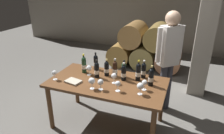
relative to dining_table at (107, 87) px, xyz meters
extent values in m
plane|color=#66635E|center=(0.00, 0.00, -0.67)|extent=(14.00, 14.00, 0.00)
cube|color=gray|center=(0.00, 4.20, 0.73)|extent=(10.00, 0.24, 2.80)
cylinder|color=olive|center=(-0.63, 2.60, -0.37)|extent=(0.60, 0.90, 0.60)
cylinder|color=olive|center=(0.00, 2.60, -0.37)|extent=(0.60, 0.90, 0.60)
cylinder|color=brown|center=(0.63, 2.60, -0.37)|extent=(0.60, 0.90, 0.60)
cylinder|color=olive|center=(-0.32, 2.60, 0.18)|extent=(0.60, 0.90, 0.60)
cylinder|color=olive|center=(0.32, 2.60, 0.18)|extent=(0.60, 0.90, 0.60)
cube|color=gray|center=(1.30, 1.60, 0.63)|extent=(0.32, 0.32, 2.60)
cube|color=brown|center=(0.00, 0.00, 0.07)|extent=(1.70, 0.90, 0.04)
cylinder|color=brown|center=(-0.77, -0.39, -0.31)|extent=(0.07, 0.07, 0.72)
cylinder|color=brown|center=(0.77, -0.39, -0.31)|extent=(0.07, 0.07, 0.72)
cylinder|color=brown|center=(-0.77, 0.39, -0.31)|extent=(0.07, 0.07, 0.72)
cylinder|color=brown|center=(0.77, 0.39, -0.31)|extent=(0.07, 0.07, 0.72)
cylinder|color=black|center=(0.62, 0.11, 0.20)|extent=(0.07, 0.07, 0.21)
sphere|color=black|center=(0.62, 0.11, 0.31)|extent=(0.07, 0.07, 0.07)
cylinder|color=black|center=(0.62, 0.11, 0.34)|extent=(0.03, 0.03, 0.07)
cylinder|color=tan|center=(0.62, 0.11, 0.38)|extent=(0.03, 0.03, 0.02)
cylinder|color=silver|center=(0.62, 0.11, 0.19)|extent=(0.07, 0.07, 0.06)
cylinder|color=black|center=(0.46, 0.31, 0.19)|extent=(0.07, 0.07, 0.20)
sphere|color=black|center=(0.46, 0.31, 0.29)|extent=(0.07, 0.07, 0.07)
cylinder|color=black|center=(0.46, 0.31, 0.32)|extent=(0.03, 0.03, 0.06)
cylinder|color=silver|center=(0.46, 0.31, 0.36)|extent=(0.03, 0.03, 0.02)
cylinder|color=silver|center=(0.46, 0.31, 0.18)|extent=(0.07, 0.07, 0.06)
cylinder|color=black|center=(0.21, 0.13, 0.19)|extent=(0.07, 0.07, 0.19)
sphere|color=black|center=(0.21, 0.13, 0.29)|extent=(0.07, 0.07, 0.07)
cylinder|color=black|center=(0.21, 0.13, 0.32)|extent=(0.03, 0.03, 0.06)
cylinder|color=silver|center=(0.21, 0.13, 0.36)|extent=(0.03, 0.03, 0.02)
cylinder|color=silver|center=(0.21, 0.13, 0.18)|extent=(0.07, 0.07, 0.06)
cylinder|color=black|center=(0.41, 0.20, 0.20)|extent=(0.07, 0.07, 0.22)
sphere|color=black|center=(0.41, 0.20, 0.32)|extent=(0.07, 0.07, 0.07)
cylinder|color=black|center=(0.41, 0.20, 0.35)|extent=(0.03, 0.03, 0.07)
cylinder|color=gold|center=(0.41, 0.20, 0.40)|extent=(0.03, 0.03, 0.03)
cylinder|color=silver|center=(0.41, 0.20, 0.19)|extent=(0.07, 0.07, 0.07)
cylinder|color=black|center=(0.05, 0.21, 0.19)|extent=(0.07, 0.07, 0.20)
sphere|color=black|center=(0.05, 0.21, 0.30)|extent=(0.07, 0.07, 0.07)
cylinder|color=black|center=(0.05, 0.21, 0.32)|extent=(0.03, 0.03, 0.06)
cylinder|color=silver|center=(0.05, 0.21, 0.37)|extent=(0.03, 0.03, 0.02)
cylinder|color=silver|center=(0.05, 0.21, 0.18)|extent=(0.07, 0.07, 0.06)
cylinder|color=#19381E|center=(-0.46, 0.17, 0.20)|extent=(0.07, 0.07, 0.22)
sphere|color=#19381E|center=(-0.46, 0.17, 0.31)|extent=(0.07, 0.07, 0.07)
cylinder|color=#19381E|center=(-0.46, 0.17, 0.34)|extent=(0.03, 0.03, 0.07)
cylinder|color=gold|center=(-0.46, 0.17, 0.39)|extent=(0.03, 0.03, 0.02)
cylinder|color=silver|center=(-0.46, 0.17, 0.19)|extent=(0.07, 0.07, 0.07)
cylinder|color=black|center=(-0.34, 0.35, 0.19)|extent=(0.07, 0.07, 0.20)
sphere|color=black|center=(-0.34, 0.35, 0.30)|extent=(0.07, 0.07, 0.07)
cylinder|color=black|center=(-0.34, 0.35, 0.33)|extent=(0.03, 0.03, 0.06)
cylinder|color=black|center=(-0.34, 0.35, 0.37)|extent=(0.03, 0.03, 0.02)
cylinder|color=silver|center=(-0.34, 0.35, 0.18)|extent=(0.07, 0.07, 0.06)
cylinder|color=black|center=(-0.08, 0.18, 0.19)|extent=(0.07, 0.07, 0.19)
sphere|color=black|center=(-0.08, 0.18, 0.29)|extent=(0.07, 0.07, 0.07)
cylinder|color=black|center=(-0.08, 0.18, 0.31)|extent=(0.03, 0.03, 0.06)
cylinder|color=tan|center=(-0.08, 0.18, 0.35)|extent=(0.03, 0.03, 0.02)
cylinder|color=silver|center=(-0.08, 0.18, 0.18)|extent=(0.07, 0.07, 0.06)
cylinder|color=black|center=(-0.20, 0.07, 0.19)|extent=(0.07, 0.07, 0.20)
sphere|color=black|center=(-0.20, 0.07, 0.30)|extent=(0.07, 0.07, 0.07)
cylinder|color=black|center=(-0.20, 0.07, 0.32)|extent=(0.03, 0.03, 0.06)
cylinder|color=black|center=(-0.20, 0.07, 0.37)|extent=(0.03, 0.03, 0.02)
cylinder|color=silver|center=(-0.20, 0.07, 0.18)|extent=(0.07, 0.07, 0.06)
cylinder|color=#19381E|center=(0.18, 0.23, 0.19)|extent=(0.07, 0.07, 0.19)
sphere|color=#19381E|center=(0.18, 0.23, 0.29)|extent=(0.07, 0.07, 0.07)
cylinder|color=#19381E|center=(0.18, 0.23, 0.31)|extent=(0.03, 0.03, 0.06)
cylinder|color=black|center=(0.18, 0.23, 0.35)|extent=(0.03, 0.03, 0.02)
cylinder|color=silver|center=(0.18, 0.23, 0.18)|extent=(0.07, 0.07, 0.06)
cylinder|color=white|center=(-0.75, -0.22, 0.09)|extent=(0.06, 0.06, 0.00)
cylinder|color=white|center=(-0.75, -0.22, 0.13)|extent=(0.01, 0.01, 0.07)
sphere|color=white|center=(-0.75, -0.22, 0.20)|extent=(0.07, 0.07, 0.07)
cylinder|color=white|center=(0.24, -0.21, 0.09)|extent=(0.06, 0.06, 0.00)
cylinder|color=white|center=(0.24, -0.21, 0.13)|extent=(0.01, 0.01, 0.07)
sphere|color=white|center=(0.24, -0.21, 0.20)|extent=(0.07, 0.07, 0.07)
cylinder|color=white|center=(0.54, -0.19, 0.09)|extent=(0.06, 0.06, 0.00)
cylinder|color=white|center=(0.54, -0.19, 0.13)|extent=(0.01, 0.01, 0.07)
sphere|color=white|center=(0.54, -0.19, 0.21)|extent=(0.09, 0.09, 0.09)
cylinder|color=white|center=(0.56, -0.05, 0.09)|extent=(0.06, 0.06, 0.00)
cylinder|color=white|center=(0.56, -0.05, 0.13)|extent=(0.01, 0.01, 0.07)
sphere|color=white|center=(0.56, -0.05, 0.20)|extent=(0.07, 0.07, 0.07)
cylinder|color=white|center=(-0.11, -0.28, 0.09)|extent=(0.06, 0.06, 0.00)
cylinder|color=white|center=(-0.11, -0.28, 0.13)|extent=(0.01, 0.01, 0.07)
sphere|color=white|center=(-0.11, -0.28, 0.21)|extent=(0.09, 0.09, 0.09)
cylinder|color=white|center=(0.11, -0.01, 0.09)|extent=(0.06, 0.06, 0.00)
cylinder|color=white|center=(0.11, -0.01, 0.13)|extent=(0.01, 0.01, 0.07)
sphere|color=white|center=(0.11, -0.01, 0.21)|extent=(0.08, 0.08, 0.08)
cylinder|color=white|center=(-0.35, 0.11, 0.09)|extent=(0.06, 0.06, 0.00)
cylinder|color=white|center=(-0.35, 0.11, 0.13)|extent=(0.01, 0.01, 0.07)
sphere|color=white|center=(-0.35, 0.11, 0.21)|extent=(0.09, 0.09, 0.09)
cylinder|color=white|center=(0.01, -0.26, 0.09)|extent=(0.06, 0.06, 0.00)
cylinder|color=white|center=(0.01, -0.26, 0.13)|extent=(0.01, 0.01, 0.07)
sphere|color=white|center=(0.01, -0.26, 0.21)|extent=(0.08, 0.08, 0.08)
cube|color=#B2A893|center=(-0.45, -0.20, 0.11)|extent=(0.25, 0.20, 0.03)
cylinder|color=#383842|center=(0.81, 0.79, -0.24)|extent=(0.11, 0.11, 0.85)
cylinder|color=#383842|center=(0.73, 0.71, -0.24)|extent=(0.11, 0.11, 0.85)
cube|color=silver|center=(0.77, 0.75, 0.51)|extent=(0.35, 0.35, 0.64)
cylinder|color=silver|center=(0.92, 0.90, 0.54)|extent=(0.08, 0.08, 0.54)
cylinder|color=silver|center=(0.62, 0.60, 0.54)|extent=(0.08, 0.08, 0.54)
sphere|color=tan|center=(0.77, 0.75, 0.93)|extent=(0.23, 0.23, 0.23)
camera|label=1|loc=(1.02, -2.45, 1.44)|focal=32.55mm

